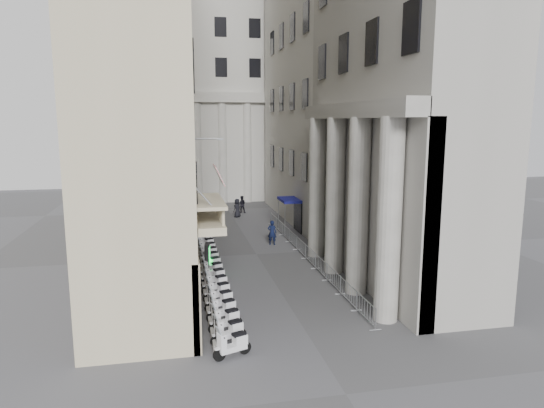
% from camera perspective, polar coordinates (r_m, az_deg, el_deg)
% --- Properties ---
extents(ground, '(120.00, 120.00, 0.00)m').
position_cam_1_polar(ground, '(19.06, 8.69, -21.26)').
color(ground, '#474649').
rests_on(ground, ground).
extents(left_building, '(5.00, 36.00, 34.00)m').
position_cam_1_polar(left_building, '(38.01, -14.74, 20.35)').
color(left_building, beige).
rests_on(left_building, ground).
extents(far_building, '(22.00, 10.00, 30.00)m').
position_cam_1_polar(far_building, '(63.77, -6.44, 14.32)').
color(far_building, beige).
rests_on(far_building, ground).
extents(iron_fence, '(0.30, 28.00, 1.40)m').
position_cam_1_polar(iron_fence, '(34.72, -8.56, -6.77)').
color(iron_fence, black).
rests_on(iron_fence, ground).
extents(blue_awning, '(1.60, 3.00, 3.00)m').
position_cam_1_polar(blue_awning, '(43.59, 2.03, -3.28)').
color(blue_awning, navy).
rests_on(blue_awning, ground).
extents(flag, '(1.00, 1.40, 8.20)m').
position_cam_1_polar(flag, '(22.58, -5.91, -15.99)').
color(flag, '#9E0C11').
rests_on(flag, ground).
extents(scooter_0, '(1.51, 1.02, 1.50)m').
position_cam_1_polar(scooter_0, '(21.39, -4.63, -17.52)').
color(scooter_0, white).
rests_on(scooter_0, ground).
extents(scooter_1, '(1.51, 1.02, 1.50)m').
position_cam_1_polar(scooter_1, '(22.56, -5.05, -16.01)').
color(scooter_1, white).
rests_on(scooter_1, ground).
extents(scooter_2, '(1.51, 1.02, 1.50)m').
position_cam_1_polar(scooter_2, '(23.74, -5.43, -14.65)').
color(scooter_2, white).
rests_on(scooter_2, ground).
extents(scooter_3, '(1.51, 1.02, 1.50)m').
position_cam_1_polar(scooter_3, '(24.94, -5.76, -13.42)').
color(scooter_3, white).
rests_on(scooter_3, ground).
extents(scooter_4, '(1.51, 1.02, 1.50)m').
position_cam_1_polar(scooter_4, '(26.15, -6.06, -12.30)').
color(scooter_4, white).
rests_on(scooter_4, ground).
extents(scooter_5, '(1.51, 1.02, 1.50)m').
position_cam_1_polar(scooter_5, '(27.37, -6.34, -11.28)').
color(scooter_5, white).
rests_on(scooter_5, ground).
extents(scooter_6, '(1.51, 1.02, 1.50)m').
position_cam_1_polar(scooter_6, '(28.60, -6.58, -10.35)').
color(scooter_6, white).
rests_on(scooter_6, ground).
extents(scooter_7, '(1.51, 1.02, 1.50)m').
position_cam_1_polar(scooter_7, '(29.84, -6.81, -9.50)').
color(scooter_7, white).
rests_on(scooter_7, ground).
extents(scooter_8, '(1.51, 1.02, 1.50)m').
position_cam_1_polar(scooter_8, '(31.08, -7.02, -8.71)').
color(scooter_8, white).
rests_on(scooter_8, ground).
extents(scooter_9, '(1.51, 1.02, 1.50)m').
position_cam_1_polar(scooter_9, '(32.33, -7.21, -7.98)').
color(scooter_9, white).
rests_on(scooter_9, ground).
extents(scooter_10, '(1.51, 1.02, 1.50)m').
position_cam_1_polar(scooter_10, '(33.58, -7.38, -7.31)').
color(scooter_10, white).
rests_on(scooter_10, ground).
extents(scooter_11, '(1.51, 1.02, 1.50)m').
position_cam_1_polar(scooter_11, '(34.84, -7.55, -6.69)').
color(scooter_11, white).
rests_on(scooter_11, ground).
extents(scooter_12, '(1.51, 1.02, 1.50)m').
position_cam_1_polar(scooter_12, '(36.10, -7.70, -6.11)').
color(scooter_12, white).
rests_on(scooter_12, ground).
extents(scooter_13, '(1.51, 1.02, 1.50)m').
position_cam_1_polar(scooter_13, '(37.37, -7.84, -5.56)').
color(scooter_13, white).
rests_on(scooter_13, ground).
extents(scooter_14, '(1.51, 1.02, 1.50)m').
position_cam_1_polar(scooter_14, '(38.64, -7.97, -5.06)').
color(scooter_14, white).
rests_on(scooter_14, ground).
extents(scooter_15, '(1.51, 1.02, 1.50)m').
position_cam_1_polar(scooter_15, '(39.91, -8.09, -4.59)').
color(scooter_15, white).
rests_on(scooter_15, ground).
extents(barrier_0, '(0.60, 2.40, 1.10)m').
position_cam_1_polar(barrier_0, '(25.21, 10.96, -13.29)').
color(barrier_0, '#A5A7AC').
rests_on(barrier_0, ground).
extents(barrier_1, '(0.60, 2.40, 1.10)m').
position_cam_1_polar(barrier_1, '(27.36, 8.93, -11.35)').
color(barrier_1, '#A5A7AC').
rests_on(barrier_1, ground).
extents(barrier_2, '(0.60, 2.40, 1.10)m').
position_cam_1_polar(barrier_2, '(29.57, 7.22, -9.68)').
color(barrier_2, '#A5A7AC').
rests_on(barrier_2, ground).
extents(barrier_3, '(0.60, 2.40, 1.10)m').
position_cam_1_polar(barrier_3, '(31.82, 5.76, -8.24)').
color(barrier_3, '#A5A7AC').
rests_on(barrier_3, ground).
extents(barrier_4, '(0.60, 2.40, 1.10)m').
position_cam_1_polar(barrier_4, '(34.11, 4.51, -6.99)').
color(barrier_4, '#A5A7AC').
rests_on(barrier_4, ground).
extents(barrier_5, '(0.60, 2.40, 1.10)m').
position_cam_1_polar(barrier_5, '(36.42, 3.42, -5.89)').
color(barrier_5, '#A5A7AC').
rests_on(barrier_5, ground).
extents(barrier_6, '(0.60, 2.40, 1.10)m').
position_cam_1_polar(barrier_6, '(38.76, 2.46, -4.93)').
color(barrier_6, '#A5A7AC').
rests_on(barrier_6, ground).
extents(barrier_7, '(0.60, 2.40, 1.10)m').
position_cam_1_polar(barrier_7, '(41.11, 1.62, -4.07)').
color(barrier_7, '#A5A7AC').
rests_on(barrier_7, ground).
extents(barrier_8, '(0.60, 2.40, 1.10)m').
position_cam_1_polar(barrier_8, '(43.48, 0.87, -3.30)').
color(barrier_8, '#A5A7AC').
rests_on(barrier_8, ground).
extents(barrier_9, '(0.60, 2.40, 1.10)m').
position_cam_1_polar(barrier_9, '(45.87, 0.20, -2.62)').
color(barrier_9, '#A5A7AC').
rests_on(barrier_9, ground).
extents(security_tent, '(4.48, 4.48, 3.64)m').
position_cam_1_polar(security_tent, '(43.33, -8.42, 0.64)').
color(security_tent, white).
rests_on(security_tent, ground).
extents(street_lamp, '(2.73, 0.23, 8.37)m').
position_cam_1_polar(street_lamp, '(42.35, -8.79, 3.10)').
color(street_lamp, '#979A9F').
rests_on(street_lamp, ground).
extents(info_kiosk, '(0.42, 0.95, 1.94)m').
position_cam_1_polar(info_kiosk, '(32.04, -7.60, -6.32)').
color(info_kiosk, black).
rests_on(info_kiosk, ground).
extents(pedestrian_a, '(0.86, 0.73, 1.99)m').
position_cam_1_polar(pedestrian_a, '(38.81, 0.01, -3.38)').
color(pedestrian_a, black).
rests_on(pedestrian_a, ground).
extents(pedestrian_b, '(0.96, 0.77, 1.86)m').
position_cam_1_polar(pedestrian_b, '(52.44, -3.59, -0.04)').
color(pedestrian_b, black).
rests_on(pedestrian_b, ground).
extents(pedestrian_c, '(1.11, 1.09, 1.92)m').
position_cam_1_polar(pedestrian_c, '(50.07, -4.11, -0.48)').
color(pedestrian_c, black).
rests_on(pedestrian_c, ground).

